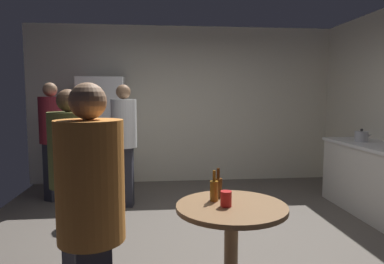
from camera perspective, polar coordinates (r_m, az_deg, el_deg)
The scene contains 12 objects.
ground_plane at distance 3.91m, azimuth 2.06°, elevation -17.67°, with size 5.20×5.20×0.10m, color #5B544C.
wall_back at distance 6.20m, azimuth -1.24°, elevation 4.40°, with size 5.32×0.06×2.70m, color silver.
refrigerator at distance 5.84m, azimuth -14.17°, elevation -0.29°, with size 0.70×0.68×1.80m.
kettle at distance 5.22m, azimuth 25.75°, elevation -0.64°, with size 0.24×0.17×0.18m.
foreground_table at distance 2.62m, azimuth 6.39°, elevation -13.84°, with size 0.80×0.80×0.73m.
beer_bottle_amber at distance 2.65m, azimuth 3.60°, elevation -9.33°, with size 0.06×0.06×0.23m.
beer_bottle_brown at distance 2.74m, azimuth 4.25°, elevation -8.85°, with size 0.06×0.06×0.23m.
plastic_cup_red at distance 2.54m, azimuth 5.53°, elevation -10.71°, with size 0.08×0.08×0.11m, color red.
person_in_olive_shirt at distance 3.06m, azimuth -19.06°, elevation -5.76°, with size 0.39×0.39×1.57m.
person_in_maroon_shirt at distance 5.42m, azimuth -21.75°, elevation -0.01°, with size 0.47×0.47×1.70m.
person_in_orange_shirt at distance 1.91m, azimuth -15.99°, elevation -12.49°, with size 0.42×0.42×1.58m.
person_in_white_shirt at distance 4.83m, azimuth -10.92°, elevation -0.64°, with size 0.37×0.37×1.66m.
Camera 1 is at (-0.50, -3.55, 1.52)m, focal length 32.96 mm.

